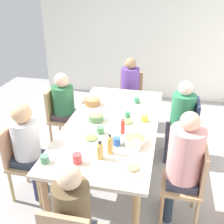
# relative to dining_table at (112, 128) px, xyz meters

# --- Properties ---
(ground_plane) EXTENTS (6.50, 6.50, 0.00)m
(ground_plane) POSITION_rel_dining_table_xyz_m (0.00, 0.00, -0.69)
(ground_plane) COLOR gray
(wall_left) EXTENTS (0.12, 4.16, 2.60)m
(wall_left) POSITION_rel_dining_table_xyz_m (-2.77, 0.00, 0.61)
(wall_left) COLOR silver
(wall_left) RESTS_ON ground_plane
(dining_table) EXTENTS (2.21, 1.08, 0.76)m
(dining_table) POSITION_rel_dining_table_xyz_m (0.00, 0.00, 0.00)
(dining_table) COLOR beige
(dining_table) RESTS_ON ground_plane
(chair_0) EXTENTS (0.40, 0.40, 0.90)m
(chair_0) POSITION_rel_dining_table_xyz_m (0.55, 0.92, -0.18)
(chair_0) COLOR tan
(chair_0) RESTS_ON ground_plane
(person_0) EXTENTS (0.34, 0.34, 1.27)m
(person_0) POSITION_rel_dining_table_xyz_m (0.55, 0.83, 0.07)
(person_0) COLOR #263243
(person_0) RESTS_ON ground_plane
(chair_1) EXTENTS (0.40, 0.40, 0.90)m
(chair_1) POSITION_rel_dining_table_xyz_m (0.55, -0.92, -0.18)
(chair_1) COLOR tan
(chair_1) RESTS_ON ground_plane
(person_1) EXTENTS (0.30, 0.30, 1.19)m
(person_1) POSITION_rel_dining_table_xyz_m (0.55, -0.83, 0.02)
(person_1) COLOR navy
(person_1) RESTS_ON ground_plane
(chair_2) EXTENTS (0.40, 0.40, 0.90)m
(chair_2) POSITION_rel_dining_table_xyz_m (-0.55, 0.92, -0.18)
(chair_2) COLOR #353149
(chair_2) RESTS_ON ground_plane
(person_2) EXTENTS (0.31, 0.31, 1.16)m
(person_2) POSITION_rel_dining_table_xyz_m (-0.55, 0.83, 0.01)
(person_2) COLOR #515145
(person_2) RESTS_ON ground_plane
(chair_3) EXTENTS (0.40, 0.40, 0.90)m
(chair_3) POSITION_rel_dining_table_xyz_m (-0.55, -0.92, -0.18)
(chair_3) COLOR tan
(chair_3) RESTS_ON ground_plane
(person_3) EXTENTS (0.31, 0.31, 1.15)m
(person_3) POSITION_rel_dining_table_xyz_m (-0.55, -0.83, 0.00)
(person_3) COLOR #443C3F
(person_3) RESTS_ON ground_plane
(person_4) EXTENTS (0.30, 0.30, 1.18)m
(person_4) POSITION_rel_dining_table_xyz_m (1.39, 0.00, 0.01)
(person_4) COLOR #363B3D
(person_4) RESTS_ON ground_plane
(chair_5) EXTENTS (0.40, 0.40, 0.90)m
(chair_5) POSITION_rel_dining_table_xyz_m (-1.48, 0.00, -0.18)
(chair_5) COLOR tan
(chair_5) RESTS_ON ground_plane
(person_5) EXTENTS (0.30, 0.30, 1.18)m
(person_5) POSITION_rel_dining_table_xyz_m (-1.39, 0.00, 0.01)
(person_5) COLOR #505438
(person_5) RESTS_ON ground_plane
(plate_0) EXTENTS (0.25, 0.25, 0.04)m
(plate_0) POSITION_rel_dining_table_xyz_m (0.41, -0.14, 0.08)
(plate_0) COLOR silver
(plate_0) RESTS_ON dining_table
(plate_1) EXTENTS (0.24, 0.24, 0.04)m
(plate_1) POSITION_rel_dining_table_xyz_m (-0.04, 0.18, 0.08)
(plate_1) COLOR silver
(plate_1) RESTS_ON dining_table
(plate_2) EXTENTS (0.21, 0.21, 0.04)m
(plate_2) POSITION_rel_dining_table_xyz_m (0.82, 0.38, 0.08)
(plate_2) COLOR silver
(plate_2) RESTS_ON dining_table
(bowl_0) EXTENTS (0.22, 0.22, 0.11)m
(bowl_0) POSITION_rel_dining_table_xyz_m (-0.46, -0.38, 0.12)
(bowl_0) COLOR #A26C3F
(bowl_0) RESTS_ON dining_table
(bowl_1) EXTENTS (0.19, 0.19, 0.09)m
(bowl_1) POSITION_rel_dining_table_xyz_m (-0.03, -0.21, 0.12)
(bowl_1) COLOR #537A4A
(bowl_1) RESTS_ON dining_table
(bowl_2) EXTENTS (0.26, 0.26, 0.09)m
(bowl_2) POSITION_rel_dining_table_xyz_m (0.37, 0.33, 0.11)
(bowl_2) COLOR beige
(bowl_2) RESTS_ON dining_table
(cup_0) EXTENTS (0.11, 0.08, 0.10)m
(cup_0) POSITION_rel_dining_table_xyz_m (0.49, 0.36, 0.12)
(cup_0) COLOR white
(cup_0) RESTS_ON dining_table
(cup_1) EXTENTS (0.12, 0.08, 0.07)m
(cup_1) POSITION_rel_dining_table_xyz_m (0.89, -0.46, 0.11)
(cup_1) COLOR #508269
(cup_1) RESTS_ON dining_table
(cup_2) EXTENTS (0.11, 0.07, 0.08)m
(cup_2) POSITION_rel_dining_table_xyz_m (-0.17, 0.16, 0.11)
(cup_2) COLOR #419366
(cup_2) RESTS_ON dining_table
(cup_3) EXTENTS (0.13, 0.09, 0.07)m
(cup_3) POSITION_rel_dining_table_xyz_m (-0.13, 0.37, 0.11)
(cup_3) COLOR gold
(cup_3) RESTS_ON dining_table
(cup_4) EXTENTS (0.12, 0.09, 0.07)m
(cup_4) POSITION_rel_dining_table_xyz_m (0.26, -0.08, 0.11)
(cup_4) COLOR #4F8E57
(cup_4) RESTS_ON dining_table
(cup_5) EXTENTS (0.12, 0.08, 0.08)m
(cup_5) POSITION_rel_dining_table_xyz_m (-0.65, 0.21, 0.11)
(cup_5) COLOR #3F8561
(cup_5) RESTS_ON dining_table
(cup_6) EXTENTS (0.12, 0.09, 0.10)m
(cup_6) POSITION_rel_dining_table_xyz_m (0.83, -0.16, 0.12)
(cup_6) COLOR #C14446
(cup_6) RESTS_ON dining_table
(cup_7) EXTENTS (0.12, 0.08, 0.08)m
(cup_7) POSITION_rel_dining_table_xyz_m (0.45, 0.15, 0.11)
(cup_7) COLOR #325FA7
(cup_7) RESTS_ON dining_table
(bottle_0) EXTENTS (0.06, 0.06, 0.21)m
(bottle_0) POSITION_rel_dining_table_xyz_m (0.61, 0.11, 0.17)
(bottle_0) COLOR #C89447
(bottle_0) RESTS_ON dining_table
(bottle_1) EXTENTS (0.07, 0.07, 0.19)m
(bottle_1) POSITION_rel_dining_table_xyz_m (0.71, 0.04, 0.16)
(bottle_1) COLOR tan
(bottle_1) RESTS_ON dining_table
(bottle_2) EXTENTS (0.05, 0.05, 0.19)m
(bottle_2) POSITION_rel_dining_table_xyz_m (0.21, 0.17, 0.16)
(bottle_2) COLOR red
(bottle_2) RESTS_ON dining_table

